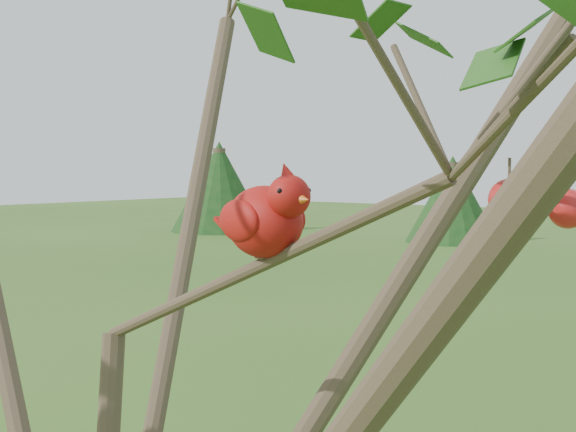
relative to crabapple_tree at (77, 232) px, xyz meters
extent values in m
sphere|color=red|center=(0.63, 0.11, 0.05)|extent=(0.04, 0.04, 0.04)
sphere|color=red|center=(0.55, 0.12, 0.02)|extent=(0.04, 0.04, 0.04)
sphere|color=red|center=(0.60, 0.05, 0.06)|extent=(0.04, 0.04, 0.04)
ellipsoid|color=red|center=(0.25, 0.10, 0.02)|extent=(0.14, 0.12, 0.09)
sphere|color=red|center=(0.30, 0.08, 0.05)|extent=(0.07, 0.07, 0.05)
cone|color=red|center=(0.30, 0.08, 0.08)|extent=(0.05, 0.04, 0.04)
cone|color=#D85914|center=(0.33, 0.08, 0.05)|extent=(0.03, 0.03, 0.02)
ellipsoid|color=black|center=(0.32, 0.08, 0.05)|extent=(0.02, 0.03, 0.03)
cube|color=red|center=(0.19, 0.11, 0.00)|extent=(0.07, 0.04, 0.04)
ellipsoid|color=red|center=(0.26, 0.13, 0.02)|extent=(0.09, 0.05, 0.05)
ellipsoid|color=red|center=(0.24, 0.06, 0.02)|extent=(0.09, 0.05, 0.05)
cylinder|color=#3C2C20|center=(-9.58, 20.60, -0.96)|extent=(0.35, 0.35, 2.33)
cone|color=#133714|center=(-9.58, 20.60, -0.86)|extent=(2.71, 2.71, 2.52)
cylinder|color=#3C2C20|center=(-17.63, 19.38, -0.71)|extent=(0.42, 0.42, 2.82)
cone|color=#133714|center=(-17.63, 19.38, -0.59)|extent=(3.29, 3.29, 3.06)
camera|label=1|loc=(0.90, -0.69, 0.09)|focal=50.00mm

